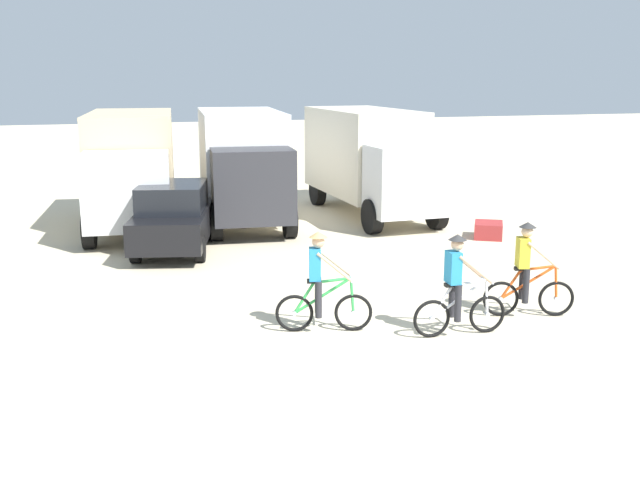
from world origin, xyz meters
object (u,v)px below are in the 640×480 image
box_truck_tan_camper (132,164)px  box_truck_cream_rv (370,157)px  box_truck_avon_van (243,160)px  cyclist_orange_shirt (321,286)px  cyclist_cowboy_hat (458,289)px  sedan_parked (174,217)px  supply_crate (488,230)px  cyclist_near_camera (527,273)px

box_truck_tan_camper → box_truck_cream_rv: 7.40m
box_truck_avon_van → cyclist_orange_shirt: box_truck_avon_van is taller
cyclist_orange_shirt → box_truck_avon_van: bearing=86.2°
box_truck_avon_van → box_truck_cream_rv: (4.07, -0.26, 0.00)m
box_truck_cream_rv → cyclist_cowboy_hat: bearing=-103.0°
box_truck_avon_van → sedan_parked: box_truck_avon_van is taller
sedan_parked → cyclist_orange_shirt: size_ratio=2.47×
sedan_parked → cyclist_cowboy_hat: bearing=-63.0°
cyclist_cowboy_hat → supply_crate: bearing=56.6°
sedan_parked → box_truck_cream_rv: bearing=25.6°
cyclist_cowboy_hat → cyclist_near_camera: (1.73, 0.57, 0.00)m
cyclist_orange_shirt → cyclist_near_camera: same height
box_truck_tan_camper → cyclist_near_camera: bearing=-58.7°
box_truck_cream_rv → cyclist_near_camera: (-0.81, -10.48, -1.03)m
box_truck_tan_camper → box_truck_avon_van: 3.32m
box_truck_tan_camper → cyclist_cowboy_hat: (4.84, -11.37, -1.03)m
box_truck_tan_camper → box_truck_avon_van: (3.32, -0.06, 0.00)m
box_truck_tan_camper → cyclist_near_camera: size_ratio=3.82×
box_truck_tan_camper → sedan_parked: box_truck_tan_camper is taller
box_truck_avon_van → supply_crate: bearing=-36.5°
box_truck_tan_camper → sedan_parked: (0.82, -3.47, -0.99)m
cyclist_near_camera → box_truck_cream_rv: bearing=85.6°
box_truck_tan_camper → box_truck_cream_rv: same height
sedan_parked → supply_crate: 8.62m
sedan_parked → cyclist_cowboy_hat: size_ratio=2.47×
cyclist_orange_shirt → cyclist_cowboy_hat: (2.22, -0.89, 0.00)m
box_truck_avon_van → cyclist_orange_shirt: (-0.69, -10.42, -1.03)m
supply_crate → cyclist_cowboy_hat: bearing=-123.4°
box_truck_avon_van → supply_crate: (6.04, -4.47, -1.66)m
box_truck_cream_rv → cyclist_near_camera: bearing=-94.4°
box_truck_tan_camper → sedan_parked: 3.70m
cyclist_near_camera → cyclist_cowboy_hat: bearing=-161.8°
box_truck_cream_rv → cyclist_cowboy_hat: size_ratio=3.74×
box_truck_tan_camper → box_truck_cream_rv: (7.39, -0.32, 0.00)m
box_truck_tan_camper → box_truck_avon_van: bearing=-1.0°
box_truck_avon_van → box_truck_tan_camper: bearing=179.0°
box_truck_avon_van → box_truck_cream_rv: 4.08m
supply_crate → cyclist_near_camera: bearing=-113.9°
sedan_parked → cyclist_orange_shirt: bearing=-75.6°
box_truck_avon_van → cyclist_orange_shirt: bearing=-93.8°
supply_crate → box_truck_avon_van: bearing=143.5°
box_truck_cream_rv → cyclist_cowboy_hat: (-2.55, -11.05, -1.03)m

